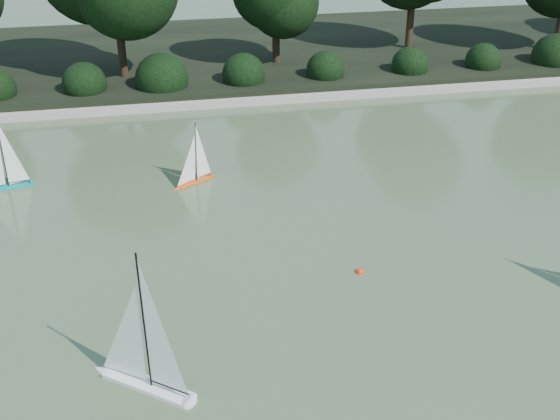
% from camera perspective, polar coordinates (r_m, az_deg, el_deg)
% --- Properties ---
extents(ground, '(80.00, 80.00, 0.00)m').
position_cam_1_polar(ground, '(9.08, 7.57, -9.85)').
color(ground, '#425533').
rests_on(ground, ground).
extents(pond_coping, '(40.00, 0.35, 0.18)m').
position_cam_1_polar(pond_coping, '(16.86, -2.09, 8.91)').
color(pond_coping, gray).
rests_on(pond_coping, ground).
extents(far_bank, '(40.00, 8.00, 0.30)m').
position_cam_1_polar(far_bank, '(20.63, -3.99, 12.54)').
color(far_bank, black).
rests_on(far_bank, ground).
extents(shrub_hedge, '(29.10, 1.10, 1.10)m').
position_cam_1_polar(shrub_hedge, '(17.60, -2.61, 10.94)').
color(shrub_hedge, black).
rests_on(shrub_hedge, ground).
extents(sailboat_white_a, '(1.22, 1.01, 1.92)m').
position_cam_1_polar(sailboat_white_a, '(8.22, -11.48, -12.15)').
color(sailboat_white_a, white).
rests_on(sailboat_white_a, ground).
extents(sailboat_orange, '(0.83, 0.57, 1.23)m').
position_cam_1_polar(sailboat_orange, '(12.79, -7.18, 2.93)').
color(sailboat_orange, '#F15210').
rests_on(sailboat_orange, ground).
extents(sailboat_teal, '(1.03, 0.38, 1.40)m').
position_cam_1_polar(sailboat_teal, '(13.44, -21.79, 2.45)').
color(sailboat_teal, '#068B8E').
rests_on(sailboat_teal, ground).
extents(race_buoy, '(0.13, 0.13, 0.13)m').
position_cam_1_polar(race_buoy, '(10.22, 6.51, -5.06)').
color(race_buoy, red).
rests_on(race_buoy, ground).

